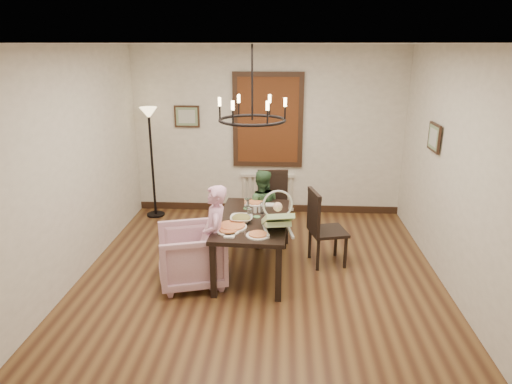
# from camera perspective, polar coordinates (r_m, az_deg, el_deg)

# --- Properties ---
(room_shell) EXTENTS (4.51, 5.00, 2.81)m
(room_shell) POSITION_cam_1_polar(r_m,az_deg,el_deg) (5.60, 0.66, 3.56)
(room_shell) COLOR brown
(room_shell) RESTS_ON ground
(dining_table) EXTENTS (0.92, 1.57, 0.72)m
(dining_table) POSITION_cam_1_polar(r_m,az_deg,el_deg) (5.74, -0.44, -4.09)
(dining_table) COLOR black
(dining_table) RESTS_ON room_shell
(chair_far) EXTENTS (0.49, 0.49, 1.03)m
(chair_far) POSITION_cam_1_polar(r_m,az_deg,el_deg) (6.73, 2.20, -1.83)
(chair_far) COLOR black
(chair_far) RESTS_ON room_shell
(chair_right) EXTENTS (0.55, 0.55, 1.03)m
(chair_right) POSITION_cam_1_polar(r_m,az_deg,el_deg) (6.06, 9.01, -4.35)
(chair_right) COLOR black
(chair_right) RESTS_ON room_shell
(armchair) EXTENTS (0.97, 0.96, 0.72)m
(armchair) POSITION_cam_1_polar(r_m,az_deg,el_deg) (5.62, -8.08, -7.87)
(armchair) COLOR #E2ADC5
(armchair) RESTS_ON room_shell
(elderly_woman) EXTENTS (0.30, 0.41, 1.05)m
(elderly_woman) POSITION_cam_1_polar(r_m,az_deg,el_deg) (5.45, -5.06, -6.68)
(elderly_woman) COLOR #E8A3C7
(elderly_woman) RESTS_ON room_shell
(seated_man) EXTENTS (0.47, 0.37, 0.94)m
(seated_man) POSITION_cam_1_polar(r_m,az_deg,el_deg) (6.52, 0.66, -2.89)
(seated_man) COLOR #385D37
(seated_man) RESTS_ON room_shell
(baby_bouncer) EXTENTS (0.46, 0.57, 0.33)m
(baby_bouncer) POSITION_cam_1_polar(r_m,az_deg,el_deg) (5.28, 2.70, -3.20)
(baby_bouncer) COLOR #C0E79F
(baby_bouncer) RESTS_ON dining_table
(salad_bowl) EXTENTS (0.33, 0.33, 0.08)m
(salad_bowl) POSITION_cam_1_polar(r_m,az_deg,el_deg) (5.59, -1.85, -3.34)
(salad_bowl) COLOR white
(salad_bowl) RESTS_ON dining_table
(pizza_platter) EXTENTS (0.35, 0.35, 0.04)m
(pizza_platter) POSITION_cam_1_polar(r_m,az_deg,el_deg) (5.43, -3.01, -4.30)
(pizza_platter) COLOR tan
(pizza_platter) RESTS_ON dining_table
(drinking_glass) EXTENTS (0.07, 0.07, 0.14)m
(drinking_glass) POSITION_cam_1_polar(r_m,az_deg,el_deg) (5.66, -0.78, -2.74)
(drinking_glass) COLOR silver
(drinking_glass) RESTS_ON dining_table
(window_blinds) EXTENTS (1.00, 0.03, 1.40)m
(window_blinds) POSITION_cam_1_polar(r_m,az_deg,el_deg) (7.60, 1.49, 8.94)
(window_blinds) COLOR maroon
(window_blinds) RESTS_ON room_shell
(radiator) EXTENTS (0.92, 0.12, 0.62)m
(radiator) POSITION_cam_1_polar(r_m,az_deg,el_deg) (7.92, 1.43, -0.00)
(radiator) COLOR silver
(radiator) RESTS_ON room_shell
(picture_back) EXTENTS (0.42, 0.03, 0.36)m
(picture_back) POSITION_cam_1_polar(r_m,az_deg,el_deg) (7.77, -8.63, 9.32)
(picture_back) COLOR black
(picture_back) RESTS_ON room_shell
(picture_right) EXTENTS (0.03, 0.42, 0.36)m
(picture_right) POSITION_cam_1_polar(r_m,az_deg,el_deg) (6.35, 21.39, 6.38)
(picture_right) COLOR black
(picture_right) RESTS_ON room_shell
(floor_lamp) EXTENTS (0.30, 0.30, 1.80)m
(floor_lamp) POSITION_cam_1_polar(r_m,az_deg,el_deg) (7.75, -12.84, 3.39)
(floor_lamp) COLOR black
(floor_lamp) RESTS_ON room_shell
(chandelier) EXTENTS (0.80, 0.80, 0.04)m
(chandelier) POSITION_cam_1_polar(r_m,az_deg,el_deg) (5.39, -0.47, 8.98)
(chandelier) COLOR black
(chandelier) RESTS_ON room_shell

